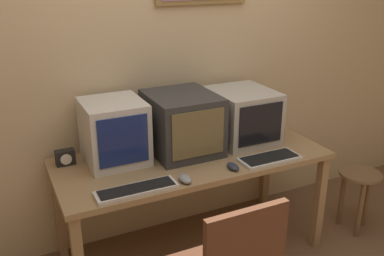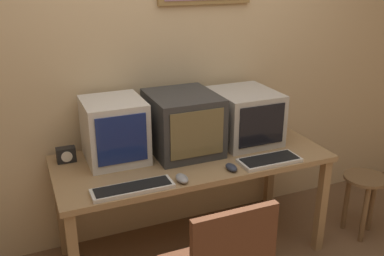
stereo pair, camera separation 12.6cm
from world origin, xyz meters
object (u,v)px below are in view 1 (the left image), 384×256
object	(u,v)px
monitor_left	(114,131)
mouse_near_keyboard	(185,179)
monitor_center	(182,123)
keyboard_side	(269,159)
desk_clock	(65,157)
monitor_right	(242,115)
side_stool	(358,188)
keyboard_main	(137,190)
mouse_far_corner	(233,166)

from	to	relation	value
monitor_left	mouse_near_keyboard	distance (m)	0.55
monitor_left	mouse_near_keyboard	size ratio (longest dim) A/B	3.56
monitor_center	keyboard_side	distance (m)	0.60
monitor_center	desk_clock	bearing A→B (deg)	171.06
monitor_right	side_stool	distance (m)	1.04
monitor_left	keyboard_main	bearing A→B (deg)	-91.83
monitor_center	monitor_right	world-z (taller)	monitor_center
keyboard_main	desk_clock	size ratio (longest dim) A/B	3.92
monitor_right	mouse_near_keyboard	bearing A→B (deg)	-146.90
monitor_right	desk_clock	bearing A→B (deg)	174.48
desk_clock	keyboard_main	bearing A→B (deg)	-61.41
monitor_left	keyboard_side	size ratio (longest dim) A/B	1.01
monitor_left	monitor_center	size ratio (longest dim) A/B	0.82
monitor_center	keyboard_side	xyz separation A→B (m)	(0.43, -0.38, -0.18)
keyboard_main	mouse_far_corner	world-z (taller)	mouse_far_corner
keyboard_main	mouse_near_keyboard	world-z (taller)	mouse_near_keyboard
monitor_left	mouse_far_corner	size ratio (longest dim) A/B	3.81
keyboard_side	mouse_far_corner	bearing A→B (deg)	-178.57
monitor_left	monitor_right	size ratio (longest dim) A/B	0.86
mouse_near_keyboard	mouse_far_corner	xyz separation A→B (m)	(0.32, 0.02, -0.00)
keyboard_main	side_stool	bearing A→B (deg)	0.18
keyboard_main	keyboard_side	bearing A→B (deg)	1.19
keyboard_main	mouse_far_corner	distance (m)	0.61
monitor_left	monitor_center	distance (m)	0.44
keyboard_side	mouse_near_keyboard	world-z (taller)	mouse_near_keyboard
monitor_left	keyboard_side	world-z (taller)	monitor_left
monitor_center	keyboard_side	world-z (taller)	monitor_center
monitor_left	monitor_right	xyz separation A→B (m)	(0.90, -0.04, -0.02)
keyboard_side	mouse_near_keyboard	xyz separation A→B (m)	(-0.60, -0.03, 0.01)
keyboard_main	side_stool	xyz separation A→B (m)	(1.69, 0.01, -0.39)
mouse_near_keyboard	side_stool	bearing A→B (deg)	0.54
keyboard_side	desk_clock	size ratio (longest dim) A/B	3.38
monitor_right	desk_clock	world-z (taller)	monitor_right
monitor_right	side_stool	xyz separation A→B (m)	(0.78, -0.40, -0.56)
monitor_left	monitor_right	bearing A→B (deg)	-2.63
mouse_near_keyboard	side_stool	distance (m)	1.46
side_stool	mouse_near_keyboard	bearing A→B (deg)	-179.46
desk_clock	side_stool	distance (m)	2.08
monitor_left	desk_clock	distance (m)	0.34
desk_clock	monitor_right	bearing A→B (deg)	-5.52
monitor_left	mouse_near_keyboard	xyz separation A→B (m)	(0.27, -0.45, -0.17)
side_stool	desk_clock	bearing A→B (deg)	165.49
mouse_near_keyboard	desk_clock	distance (m)	0.77
keyboard_main	desk_clock	distance (m)	0.59
desk_clock	mouse_near_keyboard	bearing A→B (deg)	-42.79
monitor_center	desk_clock	distance (m)	0.76
monitor_center	monitor_right	xyz separation A→B (m)	(0.46, 0.00, -0.02)
keyboard_main	desk_clock	xyz separation A→B (m)	(-0.28, 0.52, 0.03)
monitor_right	desk_clock	xyz separation A→B (m)	(-1.19, 0.12, -0.13)
monitor_center	desk_clock	size ratio (longest dim) A/B	4.15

